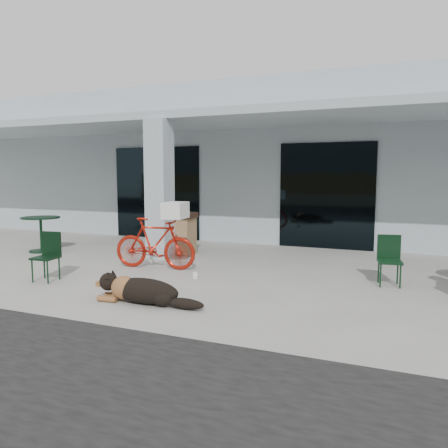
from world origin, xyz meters
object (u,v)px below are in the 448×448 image
at_px(bicycle, 155,243).
at_px(trash_receptacle, 182,234).
at_px(cafe_chair_far_a, 390,261).
at_px(dog, 144,289).
at_px(cafe_table_near, 41,234).
at_px(cafe_chair_near, 45,257).

relative_size(bicycle, trash_receptacle, 1.72).
height_order(bicycle, cafe_chair_far_a, bicycle).
bearing_deg(trash_receptacle, bicycle, -81.59).
height_order(bicycle, dog, bicycle).
bearing_deg(cafe_chair_far_a, bicycle, 175.57).
height_order(cafe_table_near, cafe_chair_near, cafe_chair_near).
relative_size(dog, cafe_table_near, 1.42).
height_order(dog, trash_receptacle, trash_receptacle).
xyz_separation_m(cafe_chair_near, cafe_chair_far_a, (5.66, 1.98, -0.01)).
height_order(bicycle, trash_receptacle, bicycle).
bearing_deg(cafe_chair_far_a, dog, -151.43).
bearing_deg(dog, trash_receptacle, 104.51).
bearing_deg(cafe_chair_near, trash_receptacle, 66.69).
distance_m(cafe_table_near, cafe_chair_near, 3.30).
distance_m(bicycle, cafe_chair_near, 2.07).
xyz_separation_m(dog, cafe_chair_near, (-2.37, 0.52, 0.22)).
height_order(dog, cafe_chair_far_a, cafe_chair_far_a).
bearing_deg(cafe_chair_far_a, cafe_chair_near, -169.43).
bearing_deg(trash_receptacle, cafe_table_near, -163.53).
xyz_separation_m(cafe_table_near, cafe_chair_near, (2.38, -2.28, 0.00)).
bearing_deg(trash_receptacle, cafe_chair_near, -106.96).
xyz_separation_m(bicycle, cafe_table_near, (-3.62, 0.63, -0.08)).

